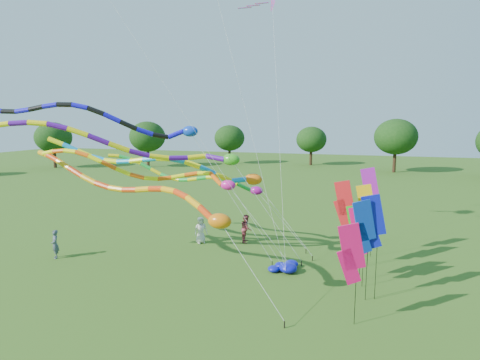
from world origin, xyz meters
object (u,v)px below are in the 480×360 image
(blue_nylon_heap, at_px, (286,266))
(person_c, at_px, (246,228))
(tube_kite_red, at_px, (144,192))
(tube_kite_orange, at_px, (158,172))
(person_a, at_px, (201,230))
(person_b, at_px, (55,244))

(blue_nylon_heap, distance_m, person_c, 5.48)
(tube_kite_red, height_order, tube_kite_orange, tube_kite_orange)
(blue_nylon_heap, height_order, person_c, person_c)
(blue_nylon_heap, distance_m, person_a, 7.02)
(person_a, height_order, person_c, person_c)
(tube_kite_orange, bearing_deg, person_b, -178.33)
(tube_kite_red, xyz_separation_m, person_c, (2.89, 7.87, -3.66))
(blue_nylon_heap, bearing_deg, tube_kite_orange, -172.05)
(blue_nylon_heap, distance_m, person_b, 13.44)
(person_b, bearing_deg, tube_kite_orange, 52.02)
(tube_kite_orange, bearing_deg, person_a, 71.57)
(tube_kite_orange, distance_m, person_c, 7.59)
(tube_kite_orange, relative_size, person_a, 7.73)
(person_c, bearing_deg, blue_nylon_heap, -151.38)
(blue_nylon_heap, relative_size, person_c, 0.83)
(tube_kite_orange, xyz_separation_m, person_a, (0.73, 4.11, -4.31))
(tube_kite_red, xyz_separation_m, person_a, (0.08, 6.80, -3.71))
(tube_kite_red, xyz_separation_m, person_b, (-6.94, 1.58, -3.75))
(tube_kite_orange, height_order, person_a, tube_kite_orange)
(person_b, bearing_deg, blue_nylon_heap, 50.93)
(blue_nylon_heap, relative_size, person_b, 0.91)
(tube_kite_red, distance_m, person_c, 9.15)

